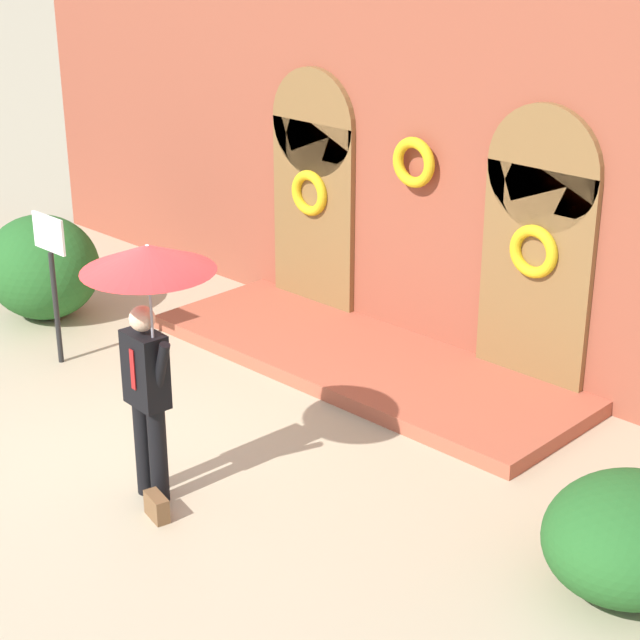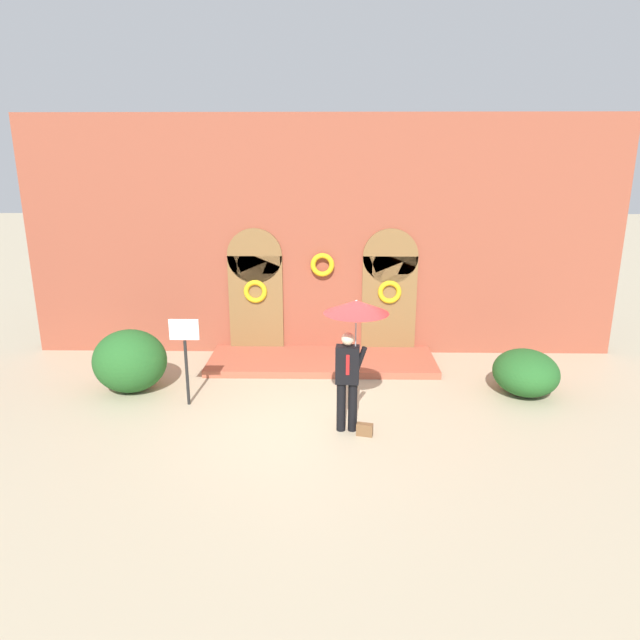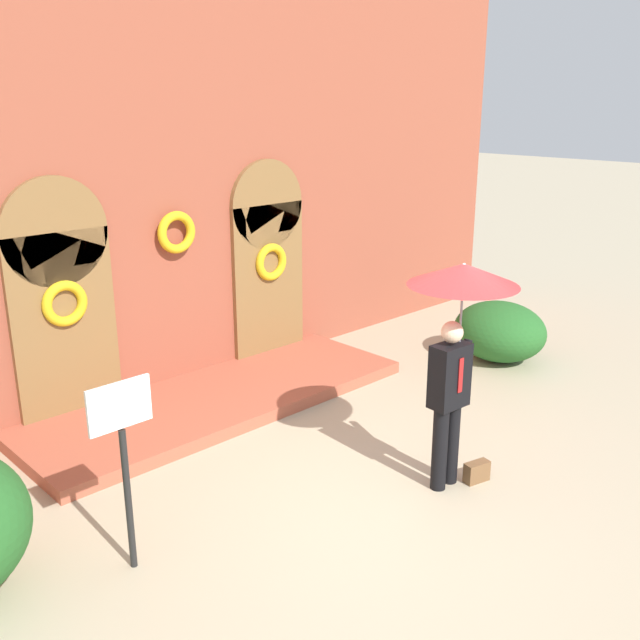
# 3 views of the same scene
# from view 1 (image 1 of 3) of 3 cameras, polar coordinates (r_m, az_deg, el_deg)

# --- Properties ---
(ground_plane) EXTENTS (80.00, 80.00, 0.00)m
(ground_plane) POSITION_cam_1_polar(r_m,az_deg,el_deg) (10.13, -9.47, -7.72)
(ground_plane) COLOR tan
(building_facade) EXTENTS (14.00, 2.30, 5.60)m
(building_facade) POSITION_cam_1_polar(r_m,az_deg,el_deg) (11.93, 6.06, 10.84)
(building_facade) COLOR brown
(building_facade) RESTS_ON ground
(person_with_umbrella) EXTENTS (1.10, 1.10, 2.36)m
(person_with_umbrella) POSITION_cam_1_polar(r_m,az_deg,el_deg) (8.76, -9.17, 1.26)
(person_with_umbrella) COLOR black
(person_with_umbrella) RESTS_ON ground
(handbag) EXTENTS (0.30, 0.18, 0.22)m
(handbag) POSITION_cam_1_polar(r_m,az_deg,el_deg) (9.30, -8.70, -9.82)
(handbag) COLOR brown
(handbag) RESTS_ON ground
(sign_post) EXTENTS (0.56, 0.06, 1.72)m
(sign_post) POSITION_cam_1_polar(r_m,az_deg,el_deg) (12.03, -14.11, 2.89)
(sign_post) COLOR black
(sign_post) RESTS_ON ground
(shrub_left) EXTENTS (1.48, 1.36, 1.29)m
(shrub_left) POSITION_cam_1_polar(r_m,az_deg,el_deg) (13.59, -14.59, 2.75)
(shrub_left) COLOR #235B23
(shrub_left) RESTS_ON ground
(shrub_right) EXTENTS (1.29, 1.44, 0.91)m
(shrub_right) POSITION_cam_1_polar(r_m,az_deg,el_deg) (8.52, 16.24, -11.05)
(shrub_right) COLOR #235B23
(shrub_right) RESTS_ON ground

